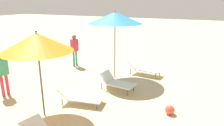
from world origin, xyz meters
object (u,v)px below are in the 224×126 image
person_walking_mid (75,47)px  umbrella_second (37,42)px  lounger_farthest_inland (117,82)px  beach_ball (170,110)px  lounger_farthest_shoreside (144,68)px  person_walking_far (2,70)px  lounger_second_shoreside (81,96)px  umbrella_farthest (115,18)px

person_walking_mid → umbrella_second: bearing=130.9°
umbrella_second → lounger_farthest_inland: (1.20, 2.61, -1.89)m
umbrella_second → beach_ball: bearing=26.0°
lounger_farthest_shoreside → person_walking_far: (-3.82, -4.28, 0.65)m
lounger_farthest_inland → person_walking_mid: 3.77m
lounger_second_shoreside → lounger_farthest_shoreside: (1.06, 3.60, 0.06)m
person_walking_far → beach_ball: size_ratio=5.60×
umbrella_farthest → lounger_second_shoreside: bearing=-90.2°
lounger_second_shoreside → lounger_farthest_inland: bearing=56.2°
lounger_second_shoreside → beach_ball: 2.88m
lounger_second_shoreside → person_walking_far: person_walking_far is taller
person_walking_far → lounger_second_shoreside: bearing=30.8°
umbrella_farthest → person_walking_far: umbrella_farthest is taller
person_walking_mid → person_walking_far: size_ratio=1.02×
lounger_second_shoreside → person_walking_mid: person_walking_mid is taller
person_walking_mid → beach_ball: size_ratio=5.72×
umbrella_second → lounger_farthest_inland: bearing=65.3°
person_walking_far → beach_ball: bearing=29.5°
umbrella_farthest → lounger_farthest_shoreside: (1.06, 0.91, -2.29)m
lounger_second_shoreside → umbrella_farthest: umbrella_farthest is taller
umbrella_second → person_walking_far: umbrella_second is taller
lounger_second_shoreside → umbrella_farthest: (0.01, 2.69, 2.35)m
lounger_farthest_shoreside → person_walking_far: bearing=-126.1°
umbrella_farthest → person_walking_mid: umbrella_farthest is taller
lounger_farthest_inland → beach_ball: size_ratio=4.68×
umbrella_second → lounger_farthest_shoreside: size_ratio=1.65×
person_walking_mid → beach_ball: 6.14m
lounger_second_shoreside → beach_ball: size_ratio=5.34×
person_walking_mid → person_walking_far: 4.04m
lounger_farthest_inland → person_walking_far: bearing=-141.0°
lounger_second_shoreside → umbrella_farthest: 3.57m
umbrella_second → person_walking_mid: 5.04m
lounger_farthest_shoreside → lounger_farthest_inland: (-0.43, -2.09, -0.00)m
lounger_second_shoreside → lounger_farthest_shoreside: 3.76m
beach_ball → lounger_farthest_inland: bearing=156.3°
umbrella_farthest → person_walking_mid: bearing=165.4°
umbrella_farthest → beach_ball: 4.31m
lounger_farthest_shoreside → lounger_farthest_inland: size_ratio=1.14×
lounger_second_shoreside → person_walking_mid: bearing=116.5°
person_walking_mid → person_walking_far: person_walking_mid is taller
lounger_farthest_shoreside → lounger_second_shoreside: bearing=-100.8°
lounger_second_shoreside → person_walking_far: (-2.75, -0.68, 0.72)m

